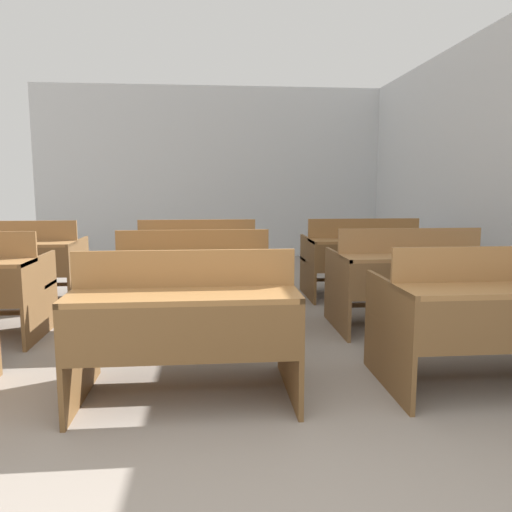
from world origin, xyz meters
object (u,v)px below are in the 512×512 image
object	(u,v)px
bench_second_right	(408,277)
bench_third_center	(198,259)
bench_front_right	(488,316)
bench_front_center	(186,323)
bench_third_left	(17,261)
wastepaper_bin	(417,266)
bench_second_center	(194,281)
bench_third_right	(363,257)

from	to	relation	value
bench_second_right	bench_third_center	xyz separation A→B (m)	(-1.83, 1.26, 0.00)
bench_front_right	bench_third_center	xyz separation A→B (m)	(-1.81, 2.53, 0.00)
bench_front_center	bench_third_left	distance (m)	3.14
bench_second_right	wastepaper_bin	xyz separation A→B (m)	(1.00, 2.13, -0.26)
wastepaper_bin	bench_front_center	bearing A→B (deg)	-129.68
bench_third_center	wastepaper_bin	size ratio (longest dim) A/B	3.32
bench_third_center	wastepaper_bin	world-z (taller)	bench_third_center
bench_front_right	bench_second_right	distance (m)	1.28
bench_third_left	wastepaper_bin	size ratio (longest dim) A/B	3.32
bench_second_center	wastepaper_bin	xyz separation A→B (m)	(2.82, 2.11, -0.26)
bench_second_right	wastepaper_bin	distance (m)	2.36
bench_second_center	wastepaper_bin	size ratio (longest dim) A/B	3.32
bench_second_right	bench_third_left	world-z (taller)	same
bench_front_right	bench_third_left	world-z (taller)	same
bench_front_right	bench_second_center	world-z (taller)	same
bench_third_right	bench_third_center	bearing A→B (deg)	179.98
bench_second_center	bench_second_right	bearing A→B (deg)	-0.39
bench_front_center	bench_third_center	world-z (taller)	same
bench_front_center	bench_third_left	xyz separation A→B (m)	(-1.86, 2.53, 0.00)
bench_front_right	bench_third_center	distance (m)	3.12
bench_third_center	bench_second_center	bearing A→B (deg)	-90.04
bench_front_right	bench_second_center	bearing A→B (deg)	144.61
bench_second_right	bench_third_left	distance (m)	3.89
wastepaper_bin	bench_second_center	bearing A→B (deg)	-143.18
bench_front_center	bench_second_center	distance (m)	1.29
bench_front_center	bench_second_right	size ratio (longest dim) A/B	1.00
bench_second_right	bench_front_right	bearing A→B (deg)	-90.55
bench_front_center	bench_second_right	xyz separation A→B (m)	(1.83, 1.28, 0.00)
bench_second_center	bench_third_right	distance (m)	2.20
bench_second_center	bench_second_right	world-z (taller)	same
bench_front_center	bench_third_right	distance (m)	3.12
bench_third_left	bench_third_right	bearing A→B (deg)	0.07
bench_front_center	bench_second_right	distance (m)	2.23
bench_front_center	bench_third_left	world-z (taller)	same
bench_second_right	bench_third_center	distance (m)	2.22
bench_second_center	bench_front_center	bearing A→B (deg)	-90.09
bench_third_left	bench_third_center	bearing A→B (deg)	0.16
bench_second_center	bench_third_center	bearing A→B (deg)	89.96
bench_front_center	bench_third_center	size ratio (longest dim) A/B	1.00
bench_third_center	bench_front_right	bearing A→B (deg)	-54.41
bench_front_right	bench_third_left	xyz separation A→B (m)	(-3.68, 2.53, 0.00)
bench_second_right	bench_third_center	size ratio (longest dim) A/B	1.00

